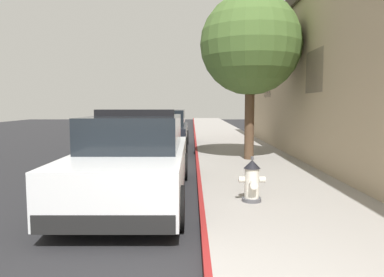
{
  "coord_description": "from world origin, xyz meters",
  "views": [
    {
      "loc": [
        -0.2,
        -2.46,
        1.78
      ],
      "look_at": [
        -0.24,
        5.65,
        1.0
      ],
      "focal_mm": 33.44,
      "sensor_mm": 36.0,
      "label": 1
    }
  ],
  "objects_px": {
    "police_cruiser": "(137,159)",
    "parked_car_silver_ahead": "(165,131)",
    "fire_hydrant": "(254,181)",
    "street_tree": "(252,45)"
  },
  "relations": [
    {
      "from": "police_cruiser",
      "to": "parked_car_silver_ahead",
      "type": "height_order",
      "value": "police_cruiser"
    },
    {
      "from": "police_cruiser",
      "to": "parked_car_silver_ahead",
      "type": "distance_m",
      "value": 7.48
    },
    {
      "from": "fire_hydrant",
      "to": "street_tree",
      "type": "height_order",
      "value": "street_tree"
    },
    {
      "from": "police_cruiser",
      "to": "parked_car_silver_ahead",
      "type": "bearing_deg",
      "value": 90.38
    },
    {
      "from": "police_cruiser",
      "to": "fire_hydrant",
      "type": "bearing_deg",
      "value": -20.94
    },
    {
      "from": "parked_car_silver_ahead",
      "to": "street_tree",
      "type": "xyz_separation_m",
      "value": [
        2.82,
        -3.6,
        2.75
      ]
    },
    {
      "from": "fire_hydrant",
      "to": "street_tree",
      "type": "xyz_separation_m",
      "value": [
        0.69,
        4.67,
        2.98
      ]
    },
    {
      "from": "fire_hydrant",
      "to": "street_tree",
      "type": "distance_m",
      "value": 5.58
    },
    {
      "from": "police_cruiser",
      "to": "street_tree",
      "type": "distance_m",
      "value": 5.5
    },
    {
      "from": "police_cruiser",
      "to": "street_tree",
      "type": "height_order",
      "value": "street_tree"
    }
  ]
}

